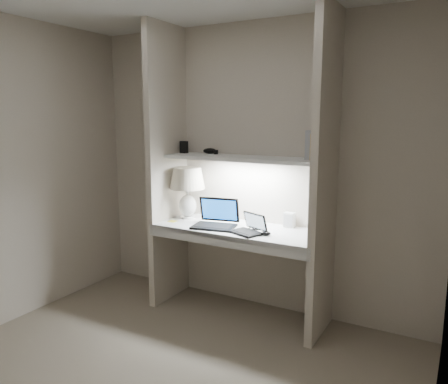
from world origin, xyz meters
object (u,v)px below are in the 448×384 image
Objects in this scene: laptop_netbook at (249,228)px; speaker at (289,220)px; table_lamp at (187,184)px; laptop_main at (216,220)px; book_row at (321,146)px.

laptop_netbook is 2.40× the size of speaker.
table_lamp reaches higher than laptop_main.
book_row is (1.21, 0.08, 0.38)m from table_lamp.
laptop_main is 1.76× the size of book_row.
laptop_netbook is at bearing -119.91° from speaker.
table_lamp is 0.79m from laptop_netbook.
table_lamp is 0.47m from laptop_main.
book_row reaches higher than table_lamp.
speaker is (0.93, 0.16, -0.26)m from table_lamp.
table_lamp is 3.73× the size of speaker.
table_lamp is at bearing -167.70° from speaker.
laptop_netbook is 0.40m from speaker.
laptop_main is 3.19× the size of speaker.
laptop_main is at bearing -168.32° from laptop_netbook.
laptop_netbook is at bearing -151.81° from book_row.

